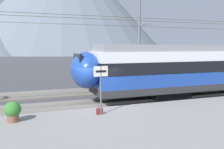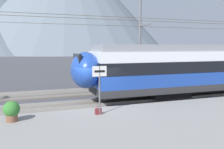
% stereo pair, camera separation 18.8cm
% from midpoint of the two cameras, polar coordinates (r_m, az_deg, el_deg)
% --- Properties ---
extents(ground_plane, '(400.00, 400.00, 0.00)m').
position_cam_midpoint_polar(ground_plane, '(14.39, -2.87, -8.47)').
color(ground_plane, '#424247').
extents(platform_slab, '(120.00, 7.86, 0.39)m').
position_cam_midpoint_polar(platform_slab, '(10.22, 4.76, -13.60)').
color(platform_slab, gray).
rests_on(platform_slab, ground).
extents(track_near, '(120.00, 3.00, 0.28)m').
position_cam_midpoint_polar(track_near, '(15.61, -4.30, -7.03)').
color(track_near, '#6B6359').
rests_on(track_near, ground).
extents(track_far, '(120.00, 3.00, 0.28)m').
position_cam_midpoint_polar(track_far, '(19.91, -7.74, -4.14)').
color(track_far, '#6B6359').
rests_on(track_far, ground).
extents(catenary_mast_far_side, '(49.28, 2.43, 8.14)m').
position_cam_midpoint_polar(catenary_mast_far_side, '(23.60, 6.90, 7.64)').
color(catenary_mast_far_side, slate).
rests_on(catenary_mast_far_side, ground).
extents(platform_sign, '(0.70, 0.08, 2.39)m').
position_cam_midpoint_polar(platform_sign, '(11.86, -2.47, -1.12)').
color(platform_sign, '#59595B').
rests_on(platform_sign, platform_slab).
extents(handbag_near_sign, '(0.32, 0.18, 0.42)m').
position_cam_midpoint_polar(handbag_near_sign, '(12.22, -2.77, -8.54)').
color(handbag_near_sign, maroon).
rests_on(handbag_near_sign, platform_slab).
extents(potted_plant_platform_edge, '(0.72, 0.72, 0.92)m').
position_cam_midpoint_polar(potted_plant_platform_edge, '(11.82, -21.93, -7.69)').
color(potted_plant_platform_edge, brown).
rests_on(potted_plant_platform_edge, platform_slab).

